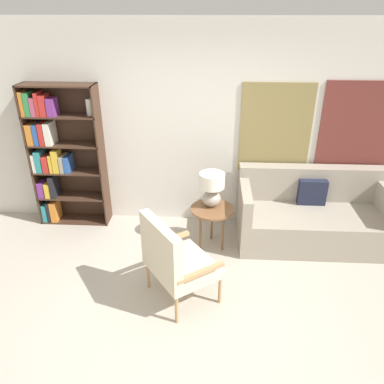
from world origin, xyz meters
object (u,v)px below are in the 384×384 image
at_px(bookshelf, 57,154).
at_px(table_lamp, 212,188).
at_px(couch, 312,216).
at_px(side_table, 212,212).
at_px(armchair, 172,258).

xyz_separation_m(bookshelf, table_lamp, (2.08, -0.47, -0.21)).
bearing_deg(couch, bookshelf, 175.08).
height_order(bookshelf, couch, bookshelf).
relative_size(side_table, table_lamp, 1.28).
distance_m(side_table, table_lamp, 0.32).
distance_m(armchair, side_table, 1.08).
relative_size(armchair, table_lamp, 2.22).
xyz_separation_m(bookshelf, armchair, (1.70, -1.55, -0.48)).
bearing_deg(side_table, couch, 11.06).
distance_m(bookshelf, table_lamp, 2.14).
height_order(bookshelf, side_table, bookshelf).
bearing_deg(armchair, couch, 36.52).
bearing_deg(couch, armchair, -143.48).
height_order(armchair, table_lamp, table_lamp).
relative_size(couch, table_lamp, 4.35).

